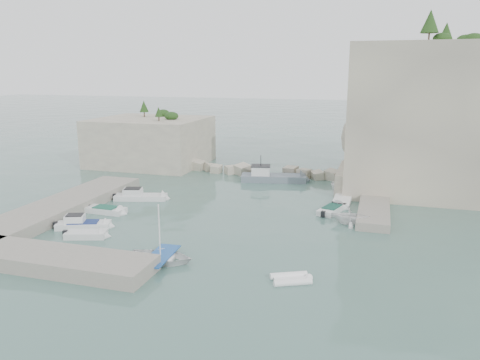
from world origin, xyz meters
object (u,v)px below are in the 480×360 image
(tender_east_c, at_px, (342,203))
(tender_east_b, at_px, (332,212))
(motorboat_c, at_px, (106,213))
(inflatable_dinghy, at_px, (291,281))
(rowboat, at_px, (161,262))
(motorboat_d, at_px, (84,228))
(tender_east_d, at_px, (352,197))
(motorboat_e, at_px, (86,237))
(motorboat_a, at_px, (141,199))
(tender_east_a, at_px, (350,224))
(work_boat, at_px, (273,181))

(tender_east_c, bearing_deg, tender_east_b, 170.20)
(motorboat_c, relative_size, inflatable_dinghy, 1.58)
(rowboat, bearing_deg, motorboat_d, 59.96)
(tender_east_d, bearing_deg, rowboat, 158.86)
(motorboat_e, bearing_deg, tender_east_c, 23.10)
(inflatable_dinghy, bearing_deg, motorboat_a, 115.83)
(tender_east_a, xyz_separation_m, tender_east_d, (-0.48, 9.89, 0.00))
(motorboat_e, distance_m, tender_east_d, 29.23)
(motorboat_e, xyz_separation_m, tender_east_c, (20.23, 17.45, 0.00))
(rowboat, bearing_deg, tender_east_c, -33.77)
(tender_east_d, bearing_deg, inflatable_dinghy, -178.88)
(motorboat_c, relative_size, motorboat_e, 1.20)
(motorboat_e, relative_size, tender_east_d, 0.77)
(motorboat_c, distance_m, tender_east_b, 22.96)
(motorboat_c, xyz_separation_m, motorboat_d, (0.72, -4.77, 0.00))
(rowboat, xyz_separation_m, tender_east_c, (11.72, 20.39, 0.00))
(rowboat, height_order, inflatable_dinghy, rowboat)
(tender_east_b, bearing_deg, work_boat, 54.03)
(inflatable_dinghy, bearing_deg, motorboat_e, 143.67)
(motorboat_c, xyz_separation_m, work_boat, (13.18, 18.47, 0.00))
(motorboat_d, height_order, tender_east_d, tender_east_d)
(motorboat_c, height_order, tender_east_c, same)
(motorboat_c, height_order, rowboat, rowboat)
(rowboat, bearing_deg, motorboat_c, 44.27)
(tender_east_d, bearing_deg, tender_east_b, 174.14)
(motorboat_a, distance_m, work_boat, 17.81)
(tender_east_c, bearing_deg, inflatable_dinghy, 176.32)
(tender_east_c, relative_size, tender_east_d, 1.15)
(tender_east_a, relative_size, work_boat, 0.39)
(work_boat, bearing_deg, motorboat_d, -130.67)
(inflatable_dinghy, xyz_separation_m, tender_east_c, (1.72, 20.86, 0.00))
(motorboat_e, xyz_separation_m, tender_east_b, (19.51, 13.66, 0.00))
(motorboat_c, height_order, tender_east_d, tender_east_d)
(tender_east_b, height_order, tender_east_c, same)
(motorboat_a, xyz_separation_m, tender_east_a, (22.96, -1.94, 0.00))
(inflatable_dinghy, xyz_separation_m, tender_east_b, (0.99, 17.08, 0.00))
(motorboat_d, bearing_deg, tender_east_c, 14.15)
(motorboat_a, bearing_deg, tender_east_a, -20.88)
(motorboat_e, xyz_separation_m, rowboat, (8.51, -2.94, 0.00))
(tender_east_b, distance_m, tender_east_c, 3.85)
(inflatable_dinghy, relative_size, work_boat, 0.31)
(tender_east_d, bearing_deg, motorboat_c, 127.03)
(motorboat_e, height_order, motorboat_a, motorboat_a)
(tender_east_a, relative_size, tender_east_d, 0.73)
(tender_east_b, bearing_deg, motorboat_a, 110.77)
(inflatable_dinghy, relative_size, tender_east_a, 0.80)
(tender_east_a, bearing_deg, work_boat, 36.23)
(motorboat_c, bearing_deg, tender_east_a, 10.68)
(tender_east_b, bearing_deg, motorboat_c, 124.41)
(motorboat_e, bearing_deg, work_boat, 49.29)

